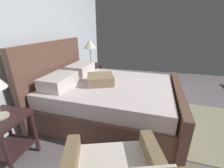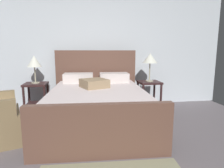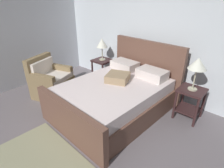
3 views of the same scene
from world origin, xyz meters
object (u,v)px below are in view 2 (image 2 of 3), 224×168
at_px(table_lamp_right, 150,59).
at_px(nightstand_left, 36,93).
at_px(table_lamp_left, 34,62).
at_px(bed, 97,104).
at_px(nightstand_right, 149,91).

relative_size(table_lamp_right, nightstand_left, 0.97).
bearing_deg(table_lamp_left, bed, -35.46).
relative_size(bed, table_lamp_left, 4.16).
relative_size(nightstand_right, table_lamp_left, 1.11).
distance_m(bed, table_lamp_left, 1.57).
relative_size(bed, nightstand_right, 3.75).
distance_m(nightstand_left, table_lamp_left, 0.61).
relative_size(nightstand_right, table_lamp_right, 1.03).
height_order(nightstand_right, table_lamp_right, table_lamp_right).
bearing_deg(nightstand_left, bed, -35.46).
bearing_deg(table_lamp_left, nightstand_right, -3.16).
height_order(nightstand_right, table_lamp_left, table_lamp_left).
distance_m(nightstand_right, table_lamp_left, 2.39).
xyz_separation_m(nightstand_left, table_lamp_left, (-0.00, 0.00, 0.61)).
bearing_deg(nightstand_right, nightstand_left, 176.84).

